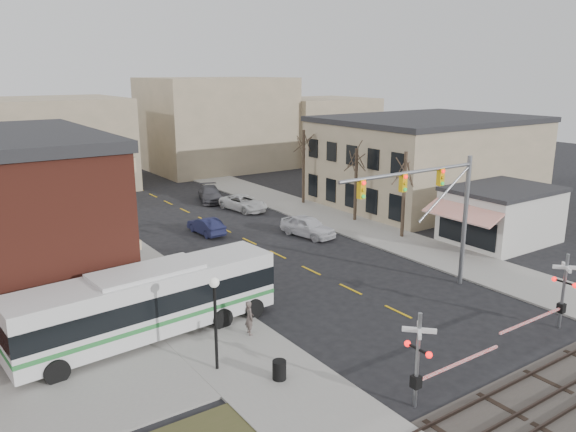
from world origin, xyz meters
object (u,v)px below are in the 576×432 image
at_px(car_a, 308,226).
at_px(rr_crossing_west, 425,359).
at_px(transit_bus, 149,302).
at_px(traffic_signal_mast, 436,199).
at_px(street_lamp, 215,304).
at_px(rr_crossing_east, 559,294).
at_px(pedestrian_far, 187,310).
at_px(car_d, 210,194).
at_px(pedestrian_near, 249,318).
at_px(trash_bin, 279,370).
at_px(car_b, 206,226).
at_px(car_c, 244,203).

bearing_deg(car_a, rr_crossing_west, -125.96).
height_order(transit_bus, rr_crossing_west, rr_crossing_west).
xyz_separation_m(traffic_signal_mast, street_lamp, (-14.67, -0.87, -2.57)).
xyz_separation_m(transit_bus, traffic_signal_mast, (15.90, -3.86, 3.83)).
distance_m(traffic_signal_mast, car_a, 14.51).
height_order(street_lamp, car_a, street_lamp).
height_order(rr_crossing_east, car_a, rr_crossing_east).
height_order(rr_crossing_east, pedestrian_far, rr_crossing_east).
bearing_deg(car_d, street_lamp, -96.73).
distance_m(rr_crossing_west, street_lamp, 8.92).
distance_m(street_lamp, pedestrian_far, 5.41).
bearing_deg(pedestrian_near, street_lamp, 136.96).
bearing_deg(trash_bin, car_b, 71.15).
height_order(traffic_signal_mast, rr_crossing_east, traffic_signal_mast).
bearing_deg(rr_crossing_west, car_d, 75.77).
bearing_deg(car_c, pedestrian_near, -128.53).
xyz_separation_m(rr_crossing_east, car_c, (-0.31, 31.05, -1.25)).
relative_size(traffic_signal_mast, rr_crossing_west, 1.81).
height_order(rr_crossing_east, pedestrian_near, rr_crossing_east).
bearing_deg(traffic_signal_mast, car_a, 85.72).
relative_size(rr_crossing_west, pedestrian_near, 3.20).
relative_size(transit_bus, car_a, 2.77).
distance_m(street_lamp, pedestrian_near, 4.19).
bearing_deg(car_d, car_b, -98.88).
xyz_separation_m(car_b, pedestrian_near, (-6.38, -17.60, 0.31)).
bearing_deg(transit_bus, car_a, 29.95).
relative_size(trash_bin, pedestrian_near, 0.48).
distance_m(rr_crossing_west, trash_bin, 6.11).
bearing_deg(street_lamp, pedestrian_near, 35.61).
height_order(car_b, car_d, car_d).
bearing_deg(rr_crossing_east, pedestrian_near, 148.04).
height_order(trash_bin, car_c, car_c).
xyz_separation_m(transit_bus, car_c, (17.04, 20.15, -1.20)).
height_order(rr_crossing_west, trash_bin, rr_crossing_west).
bearing_deg(traffic_signal_mast, trash_bin, -166.25).
bearing_deg(car_c, transit_bus, -139.24).
bearing_deg(car_b, car_a, 138.89).
xyz_separation_m(traffic_signal_mast, trash_bin, (-12.88, -3.15, -5.21)).
distance_m(trash_bin, car_d, 34.94).
height_order(transit_bus, street_lamp, street_lamp).
height_order(rr_crossing_east, street_lamp, street_lamp).
xyz_separation_m(transit_bus, pedestrian_far, (2.03, 0.12, -1.00)).
bearing_deg(car_b, traffic_signal_mast, 103.94).
height_order(car_a, car_d, car_a).
distance_m(rr_crossing_east, trash_bin, 14.92).
height_order(trash_bin, car_d, car_d).
distance_m(car_b, pedestrian_far, 17.09).
bearing_deg(street_lamp, pedestrian_far, 80.60).
relative_size(car_d, pedestrian_near, 2.98).
xyz_separation_m(rr_crossing_west, car_a, (10.11, 21.34, -1.14)).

